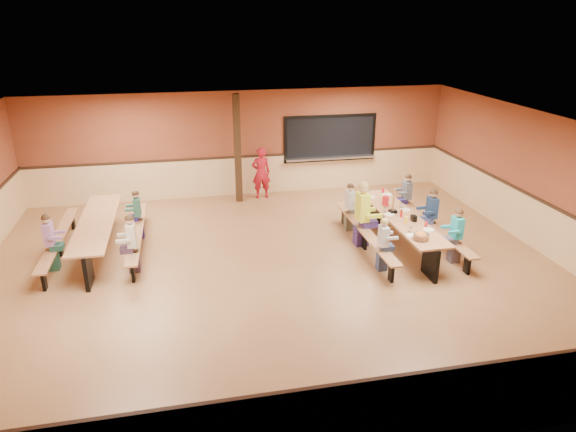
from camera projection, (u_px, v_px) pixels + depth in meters
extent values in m
plane|color=brown|center=(274.00, 270.00, 10.65)|extent=(12.00, 12.00, 0.00)
cube|color=brown|center=(242.00, 144.00, 14.65)|extent=(12.00, 0.04, 3.00)
cube|color=brown|center=(356.00, 357.00, 5.54)|extent=(12.00, 0.04, 3.00)
cube|color=brown|center=(542.00, 183.00, 11.24)|extent=(0.04, 10.00, 3.00)
cube|color=white|center=(272.00, 127.00, 9.54)|extent=(12.00, 10.00, 0.04)
cube|color=black|center=(330.00, 138.00, 15.10)|extent=(2.60, 0.06, 1.20)
cube|color=silver|center=(330.00, 158.00, 15.22)|extent=(2.70, 0.28, 0.06)
cube|color=black|center=(238.00, 149.00, 14.06)|extent=(0.18, 0.18, 3.00)
cube|color=#A26740|center=(401.00, 216.00, 11.52)|extent=(0.75, 3.60, 0.04)
cube|color=black|center=(431.00, 261.00, 10.25)|extent=(0.08, 0.60, 0.70)
cube|color=black|center=(375.00, 208.00, 13.07)|extent=(0.08, 0.60, 0.70)
cube|color=#A26740|center=(365.00, 231.00, 11.47)|extent=(0.26, 3.60, 0.04)
cube|color=black|center=(365.00, 240.00, 11.56)|extent=(0.06, 0.18, 0.41)
cube|color=#A26740|center=(433.00, 225.00, 11.79)|extent=(0.26, 3.60, 0.04)
cube|color=black|center=(432.00, 234.00, 11.87)|extent=(0.06, 0.18, 0.41)
cube|color=#A26740|center=(96.00, 222.00, 11.21)|extent=(0.75, 3.60, 0.04)
cube|color=black|center=(88.00, 269.00, 9.94)|extent=(0.08, 0.60, 0.70)
cube|color=black|center=(107.00, 213.00, 12.76)|extent=(0.08, 0.60, 0.70)
cube|color=#A26740|center=(58.00, 237.00, 11.16)|extent=(0.26, 3.60, 0.04)
cube|color=black|center=(60.00, 246.00, 11.25)|extent=(0.06, 0.18, 0.41)
cube|color=#A26740|center=(137.00, 231.00, 11.48)|extent=(0.26, 3.60, 0.04)
cube|color=black|center=(138.00, 240.00, 11.56)|extent=(0.06, 0.18, 0.41)
imported|color=#A41220|center=(261.00, 173.00, 14.60)|extent=(0.56, 0.38, 1.48)
cylinder|color=red|center=(385.00, 201.00, 12.11)|extent=(0.16, 0.16, 0.22)
cube|color=black|center=(414.00, 218.00, 11.19)|extent=(0.10, 0.14, 0.13)
cylinder|color=yellow|center=(406.00, 220.00, 11.02)|extent=(0.06, 0.06, 0.17)
cylinder|color=#B2140F|center=(401.00, 213.00, 11.42)|extent=(0.06, 0.06, 0.17)
cube|color=black|center=(393.00, 211.00, 11.68)|extent=(0.16, 0.16, 0.06)
cube|color=#A26740|center=(394.00, 200.00, 11.58)|extent=(0.02, 0.09, 0.50)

